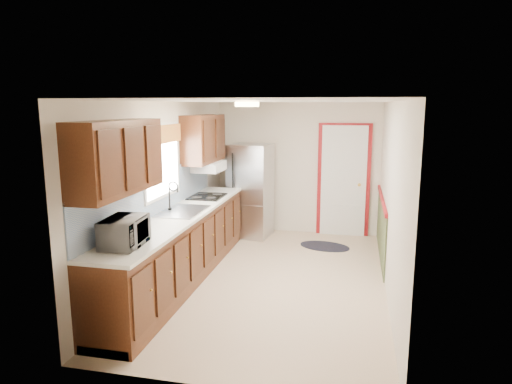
% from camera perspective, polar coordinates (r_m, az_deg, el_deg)
% --- Properties ---
extents(room_shell, '(3.20, 5.20, 2.52)m').
position_cam_1_polar(room_shell, '(6.02, 2.12, -0.19)').
color(room_shell, '#C7AC8C').
rests_on(room_shell, ground).
extents(kitchen_run, '(0.63, 4.00, 2.20)m').
position_cam_1_polar(kitchen_run, '(6.18, -9.77, -3.78)').
color(kitchen_run, '#3A1B0D').
rests_on(kitchen_run, ground).
extents(back_wall_trim, '(1.12, 2.30, 2.08)m').
position_cam_1_polar(back_wall_trim, '(8.16, 11.81, 0.26)').
color(back_wall_trim, maroon).
rests_on(back_wall_trim, ground).
extents(ceiling_fixture, '(0.30, 0.30, 0.06)m').
position_cam_1_polar(ceiling_fixture, '(5.78, -1.14, 10.92)').
color(ceiling_fixture, '#FFD88C').
rests_on(ceiling_fixture, room_shell).
extents(microwave, '(0.34, 0.56, 0.36)m').
position_cam_1_polar(microwave, '(4.80, -16.14, -4.46)').
color(microwave, white).
rests_on(microwave, kitchen_run).
extents(refrigerator, '(0.77, 0.74, 1.67)m').
position_cam_1_polar(refrigerator, '(8.22, -0.68, 0.19)').
color(refrigerator, '#B7B7BC').
rests_on(refrigerator, ground).
extents(rug, '(0.96, 0.74, 0.01)m').
position_cam_1_polar(rug, '(7.84, 8.58, -6.72)').
color(rug, black).
rests_on(rug, ground).
extents(cooktop, '(0.50, 0.60, 0.02)m').
position_cam_1_polar(cooktop, '(7.14, -6.14, -0.56)').
color(cooktop, black).
rests_on(cooktop, kitchen_run).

